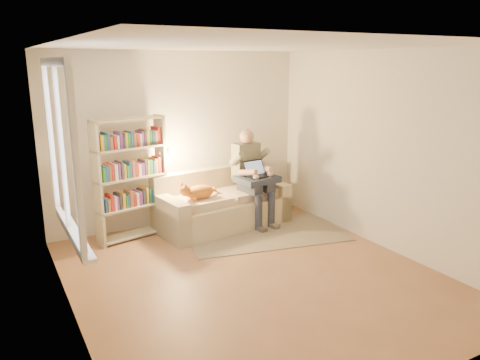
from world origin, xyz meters
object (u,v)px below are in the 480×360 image
sofa (221,206)px  cat (198,192)px  laptop (257,172)px  bookshelf (131,173)px  person (251,172)px

sofa → cat: size_ratio=3.16×
laptop → bookshelf: size_ratio=0.23×
person → bookshelf: (-1.79, 0.26, 0.13)m
sofa → cat: sofa is taller
bookshelf → cat: bearing=-33.6°
person → cat: 0.95m
sofa → laptop: 0.75m
cat → bookshelf: (-0.86, 0.34, 0.31)m
laptop → bookshelf: bookshelf is taller
laptop → person: bearing=91.2°
sofa → laptop: bearing=-32.0°
bookshelf → sofa: bearing=-18.8°
cat → laptop: bearing=-9.5°
sofa → cat: bearing=-165.2°
cat → person: bearing=-1.5°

